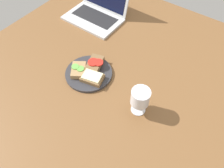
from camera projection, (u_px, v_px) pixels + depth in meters
wooden_table at (113, 79)px, 102.62cm from camera, size 140.00×140.00×3.00cm
plate at (89, 73)px, 101.79cm from camera, size 21.86×21.86×1.33cm
sandwich_with_tomato at (95, 64)px, 102.35cm from camera, size 9.07×12.32×3.15cm
sandwich_with_cucumber at (79, 70)px, 100.44cm from camera, size 10.32×11.04×2.89cm
sandwich_with_cheese at (92, 77)px, 97.71cm from camera, size 10.97×8.82×2.82cm
wine_glass at (140, 98)px, 83.81cm from camera, size 7.48×7.48×12.71cm
laptop at (98, 9)px, 125.89cm from camera, size 31.99×26.31×21.36cm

